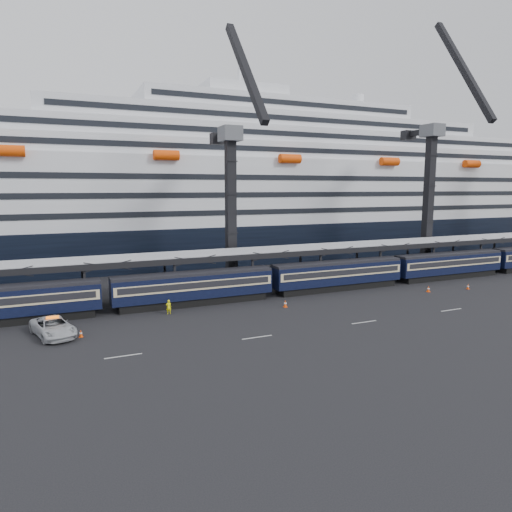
# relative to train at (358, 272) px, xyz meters

# --- Properties ---
(ground) EXTENTS (260.00, 260.00, 0.00)m
(ground) POSITION_rel_train_xyz_m (4.65, -10.00, -2.20)
(ground) COLOR black
(ground) RESTS_ON ground
(train) EXTENTS (133.05, 3.00, 4.05)m
(train) POSITION_rel_train_xyz_m (0.00, 0.00, 0.00)
(train) COLOR black
(train) RESTS_ON ground
(canopy) EXTENTS (130.00, 6.25, 5.53)m
(canopy) POSITION_rel_train_xyz_m (4.65, 4.00, 3.05)
(canopy) COLOR #97999F
(canopy) RESTS_ON ground
(cruise_ship) EXTENTS (214.09, 28.84, 34.00)m
(cruise_ship) POSITION_rel_train_xyz_m (3.57, 35.99, 10.14)
(cruise_ship) COLOR black
(cruise_ship) RESTS_ON ground
(crane_dark_near) EXTENTS (4.50, 17.75, 35.08)m
(crane_dark_near) POSITION_rel_train_xyz_m (-15.35, 8.59, 9.73)
(crane_dark_near) COLOR #4C4E54
(crane_dark_near) RESTS_ON ground
(crane_dark_mid) EXTENTS (4.50, 18.24, 39.64)m
(crane_dark_mid) POSITION_rel_train_xyz_m (19.65, 7.59, 11.16)
(crane_dark_mid) COLOR #4C4E54
(crane_dark_mid) RESTS_ON ground
(pickup_truck) EXTENTS (4.57, 6.85, 1.75)m
(pickup_truck) POSITION_rel_train_xyz_m (-38.63, -6.18, -1.33)
(pickup_truck) COLOR #B1B4B9
(pickup_truck) RESTS_ON ground
(worker) EXTENTS (0.60, 0.41, 1.60)m
(worker) POSITION_rel_train_xyz_m (-27.09, -2.94, -1.40)
(worker) COLOR #FFF90D
(worker) RESTS_ON ground
(traffic_cone_b) EXTENTS (0.36, 0.36, 0.73)m
(traffic_cone_b) POSITION_rel_train_xyz_m (-36.31, -7.44, -1.84)
(traffic_cone_b) COLOR #F84707
(traffic_cone_b) RESTS_ON ground
(traffic_cone_c) EXTENTS (0.43, 0.43, 0.86)m
(traffic_cone_c) POSITION_rel_train_xyz_m (-14.04, -5.40, -1.78)
(traffic_cone_c) COLOR #F84707
(traffic_cone_c) RESTS_ON ground
(traffic_cone_d) EXTENTS (0.42, 0.42, 0.85)m
(traffic_cone_d) POSITION_rel_train_xyz_m (6.97, -5.98, -1.78)
(traffic_cone_d) COLOR #F84707
(traffic_cone_d) RESTS_ON ground
(traffic_cone_e) EXTENTS (0.37, 0.37, 0.73)m
(traffic_cone_e) POSITION_rel_train_xyz_m (13.16, -6.87, -1.84)
(traffic_cone_e) COLOR #F84707
(traffic_cone_e) RESTS_ON ground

